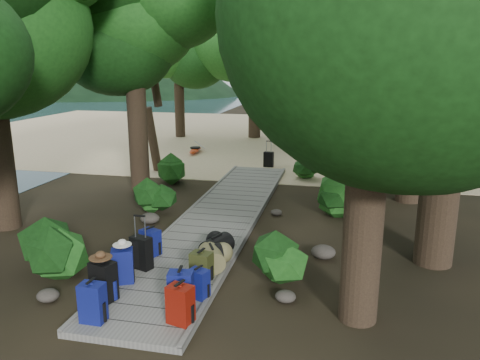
% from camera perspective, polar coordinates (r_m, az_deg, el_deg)
% --- Properties ---
extents(ground, '(120.00, 120.00, 0.00)m').
position_cam_1_polar(ground, '(11.77, -3.60, -6.32)').
color(ground, black).
rests_on(ground, ground).
extents(sand_beach, '(40.00, 22.00, 0.02)m').
position_cam_1_polar(sand_beach, '(27.08, 5.78, 5.32)').
color(sand_beach, '#D3B78E').
rests_on(sand_beach, ground).
extents(distant_hill, '(32.00, 16.00, 12.00)m').
position_cam_1_polar(distant_hill, '(72.85, -24.20, 9.63)').
color(distant_hill, black).
rests_on(distant_hill, ground).
extents(boardwalk, '(2.00, 12.00, 0.12)m').
position_cam_1_polar(boardwalk, '(12.66, -2.35, -4.53)').
color(boardwalk, gray).
rests_on(boardwalk, ground).
extents(backpack_left_a, '(0.38, 0.27, 0.71)m').
position_cam_1_polar(backpack_left_a, '(7.91, -17.54, -13.84)').
color(backpack_left_a, navy).
rests_on(backpack_left_a, boardwalk).
extents(backpack_left_b, '(0.48, 0.41, 0.76)m').
position_cam_1_polar(backpack_left_b, '(8.52, -16.31, -11.49)').
color(backpack_left_b, black).
rests_on(backpack_left_b, boardwalk).
extents(backpack_left_c, '(0.47, 0.41, 0.72)m').
position_cam_1_polar(backpack_left_c, '(9.05, -14.12, -9.92)').
color(backpack_left_c, navy).
rests_on(backpack_left_c, boardwalk).
extents(backpack_left_d, '(0.48, 0.42, 0.61)m').
position_cam_1_polar(backpack_left_d, '(10.20, -10.87, -7.28)').
color(backpack_left_d, navy).
rests_on(backpack_left_d, boardwalk).
extents(backpack_right_a, '(0.45, 0.37, 0.69)m').
position_cam_1_polar(backpack_right_a, '(7.59, -7.29, -14.60)').
color(backpack_right_a, maroon).
rests_on(backpack_right_a, boardwalk).
extents(backpack_right_b, '(0.44, 0.34, 0.73)m').
position_cam_1_polar(backpack_right_b, '(7.97, -7.23, -12.99)').
color(backpack_right_b, navy).
rests_on(backpack_right_b, boardwalk).
extents(backpack_right_c, '(0.40, 0.34, 0.57)m').
position_cam_1_polar(backpack_right_c, '(8.32, -5.05, -12.30)').
color(backpack_right_c, navy).
rests_on(backpack_right_c, boardwalk).
extents(backpack_right_d, '(0.43, 0.35, 0.59)m').
position_cam_1_polar(backpack_right_d, '(8.95, -4.72, -10.24)').
color(backpack_right_d, '#353815').
rests_on(backpack_right_d, boardwalk).
extents(duffel_right_khaki, '(0.70, 0.80, 0.44)m').
position_cam_1_polar(duffel_right_khaki, '(9.41, -3.49, -9.44)').
color(duffel_right_khaki, olive).
rests_on(duffel_right_khaki, boardwalk).
extents(duffel_right_black, '(0.66, 0.82, 0.45)m').
position_cam_1_polar(duffel_right_black, '(9.94, -2.84, -8.12)').
color(duffel_right_black, black).
rests_on(duffel_right_black, boardwalk).
extents(suitcase_on_boardwalk, '(0.48, 0.36, 0.66)m').
position_cam_1_polar(suitcase_on_boardwalk, '(9.56, -11.93, -8.66)').
color(suitcase_on_boardwalk, black).
rests_on(suitcase_on_boardwalk, boardwalk).
extents(lone_suitcase_on_sand, '(0.40, 0.26, 0.61)m').
position_cam_1_polar(lone_suitcase_on_sand, '(18.90, 3.51, 2.53)').
color(lone_suitcase_on_sand, black).
rests_on(lone_suitcase_on_sand, sand_beach).
extents(hat_brown, '(0.39, 0.39, 0.12)m').
position_cam_1_polar(hat_brown, '(8.37, -16.66, -8.69)').
color(hat_brown, '#51351E').
rests_on(hat_brown, backpack_left_b).
extents(hat_white, '(0.35, 0.35, 0.12)m').
position_cam_1_polar(hat_white, '(8.93, -14.19, -7.33)').
color(hat_white, silver).
rests_on(hat_white, backpack_left_c).
extents(kayak, '(1.07, 3.56, 0.35)m').
position_cam_1_polar(kayak, '(21.96, -5.47, 3.77)').
color(kayak, '#BB3210').
rests_on(kayak, sand_beach).
extents(sun_lounger, '(0.61, 1.66, 0.53)m').
position_cam_1_polar(sun_lounger, '(20.18, 13.20, 2.81)').
color(sun_lounger, silver).
rests_on(sun_lounger, sand_beach).
extents(tree_right_a, '(5.35, 5.35, 8.92)m').
position_cam_1_polar(tree_right_a, '(7.20, 16.25, 16.47)').
color(tree_right_a, black).
rests_on(tree_right_a, ground).
extents(tree_right_c, '(4.80, 4.80, 8.31)m').
position_cam_1_polar(tree_right_c, '(13.06, 17.06, 13.75)').
color(tree_right_c, black).
rests_on(tree_right_c, ground).
extents(tree_right_d, '(5.72, 5.72, 10.49)m').
position_cam_1_polar(tree_right_d, '(14.68, 21.44, 17.65)').
color(tree_right_d, black).
rests_on(tree_right_d, ground).
extents(tree_right_e, '(5.13, 5.13, 9.23)m').
position_cam_1_polar(tree_right_e, '(17.03, 17.24, 15.21)').
color(tree_right_e, black).
rests_on(tree_right_e, ground).
extents(tree_right_f, '(5.89, 5.89, 10.51)m').
position_cam_1_polar(tree_right_f, '(20.04, 21.80, 16.43)').
color(tree_right_f, black).
rests_on(tree_right_f, ground).
extents(tree_left_c, '(5.14, 5.14, 8.94)m').
position_cam_1_polar(tree_left_c, '(15.41, -12.84, 15.13)').
color(tree_left_c, black).
rests_on(tree_left_c, ground).
extents(tree_back_a, '(5.59, 5.59, 9.68)m').
position_cam_1_polar(tree_back_a, '(26.27, 1.84, 15.68)').
color(tree_back_a, black).
rests_on(tree_back_a, ground).
extents(tree_back_b, '(5.08, 5.08, 9.07)m').
position_cam_1_polar(tree_back_b, '(26.96, 10.77, 14.76)').
color(tree_back_b, black).
rests_on(tree_back_b, ground).
extents(tree_back_c, '(4.56, 4.56, 8.21)m').
position_cam_1_polar(tree_back_c, '(25.51, 17.75, 13.44)').
color(tree_back_c, black).
rests_on(tree_back_c, ground).
extents(tree_back_d, '(4.73, 4.73, 7.88)m').
position_cam_1_polar(tree_back_d, '(26.75, -7.53, 13.62)').
color(tree_back_d, black).
rests_on(tree_back_d, ground).
extents(palm_right_a, '(4.07, 4.07, 6.94)m').
position_cam_1_polar(palm_right_a, '(17.04, 13.30, 11.59)').
color(palm_right_a, '#113E12').
rests_on(palm_right_a, ground).
extents(palm_right_b, '(4.23, 4.23, 8.18)m').
position_cam_1_polar(palm_right_b, '(21.23, 17.33, 13.44)').
color(palm_right_b, '#113E12').
rests_on(palm_right_b, ground).
extents(palm_right_c, '(3.95, 3.95, 6.29)m').
position_cam_1_polar(palm_right_c, '(22.66, 11.32, 11.40)').
color(palm_right_c, '#113E12').
rests_on(palm_right_c, ground).
extents(palm_left_a, '(4.71, 4.71, 7.49)m').
position_cam_1_polar(palm_left_a, '(18.20, -11.34, 12.70)').
color(palm_left_a, '#113E12').
rests_on(palm_left_a, ground).
extents(rock_left_a, '(0.40, 0.36, 0.22)m').
position_cam_1_polar(rock_left_a, '(9.15, -22.37, -12.88)').
color(rock_left_a, '#4C473F').
rests_on(rock_left_a, ground).
extents(rock_left_b, '(0.39, 0.36, 0.22)m').
position_cam_1_polar(rock_left_b, '(10.88, -21.24, -8.43)').
color(rock_left_b, '#4C473F').
rests_on(rock_left_b, ground).
extents(rock_left_c, '(0.51, 0.46, 0.28)m').
position_cam_1_polar(rock_left_c, '(12.52, -10.93, -4.60)').
color(rock_left_c, '#4C473F').
rests_on(rock_left_c, ground).
extents(rock_left_d, '(0.28, 0.25, 0.16)m').
position_cam_1_polar(rock_left_d, '(15.57, -9.04, -1.06)').
color(rock_left_d, '#4C473F').
rests_on(rock_left_d, ground).
extents(rock_right_a, '(0.37, 0.33, 0.20)m').
position_cam_1_polar(rock_right_a, '(8.52, 5.57, -13.94)').
color(rock_right_a, '#4C473F').
rests_on(rock_right_a, ground).
extents(rock_right_b, '(0.53, 0.47, 0.29)m').
position_cam_1_polar(rock_right_b, '(10.34, 10.13, -8.63)').
color(rock_right_b, '#4C473F').
rests_on(rock_right_b, ground).
extents(rock_right_c, '(0.31, 0.28, 0.17)m').
position_cam_1_polar(rock_right_c, '(12.99, 4.45, -3.95)').
color(rock_right_c, '#4C473F').
rests_on(rock_right_c, ground).
extents(shrub_left_a, '(1.24, 1.24, 1.11)m').
position_cam_1_polar(shrub_left_a, '(9.97, -21.66, -7.75)').
color(shrub_left_a, '#194A16').
rests_on(shrub_left_a, ground).
extents(shrub_left_b, '(0.97, 0.97, 0.87)m').
position_cam_1_polar(shrub_left_b, '(13.30, -10.21, -2.12)').
color(shrub_left_b, '#194A16').
rests_on(shrub_left_b, ground).
extents(shrub_left_c, '(1.13, 1.13, 1.01)m').
position_cam_1_polar(shrub_left_c, '(16.44, -8.27, 1.32)').
color(shrub_left_c, '#194A16').
rests_on(shrub_left_c, ground).
extents(shrub_right_a, '(1.07, 1.07, 0.97)m').
position_cam_1_polar(shrub_right_a, '(8.90, 4.82, -9.92)').
color(shrub_right_a, '#194A16').
rests_on(shrub_right_a, ground).
extents(shrub_right_b, '(1.33, 1.33, 1.19)m').
position_cam_1_polar(shrub_right_b, '(12.89, 11.10, -1.94)').
color(shrub_right_b, '#194A16').
rests_on(shrub_right_b, ground).
extents(shrub_right_c, '(0.90, 0.90, 0.81)m').
position_cam_1_polar(shrub_right_c, '(17.03, 8.20, 1.40)').
color(shrub_right_c, '#194A16').
rests_on(shrub_right_c, ground).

